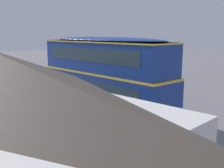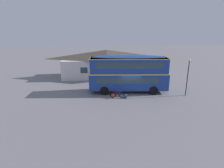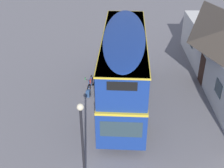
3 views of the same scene
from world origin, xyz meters
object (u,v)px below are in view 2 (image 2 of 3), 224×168
Objects in this scene: backpack_on_ground at (125,96)px; street_lamp at (188,73)px; double_decker_bus at (129,72)px; water_bottle_green_metal at (107,99)px; touring_bicycle at (117,95)px.

street_lamp is at bearing 4.36° from backpack_on_ground.
double_decker_bus is 48.96× the size of water_bottle_green_metal.
double_decker_bus is at bearing 166.07° from street_lamp.
backpack_on_ground reaches higher than water_bottle_green_metal.
touring_bicycle is at bearing 173.57° from backpack_on_ground.
street_lamp is at bearing -13.93° from double_decker_bus.
touring_bicycle is at bearing 23.93° from water_bottle_green_metal.
backpack_on_ground is 2.29m from water_bottle_green_metal.
touring_bicycle is 8.99m from street_lamp.
touring_bicycle is 1.03m from backpack_on_ground.
backpack_on_ground is at bearing -6.43° from touring_bicycle.
double_decker_bus reaches higher than touring_bicycle.
backpack_on_ground is (1.01, -0.11, -0.11)m from touring_bicycle.
street_lamp reaches higher than water_bottle_green_metal.
double_decker_bus is at bearing 53.54° from touring_bicycle.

